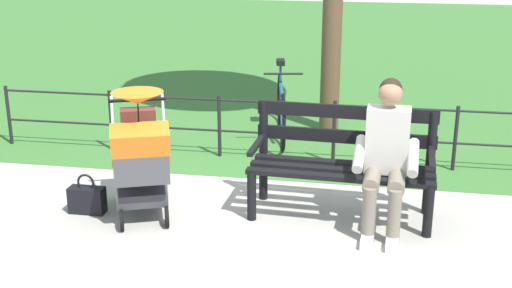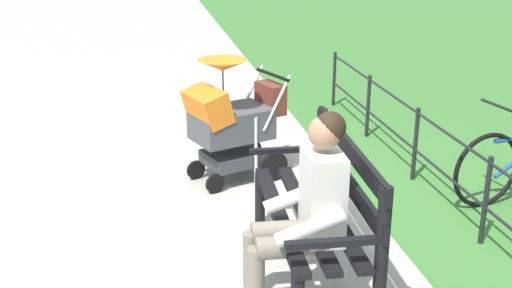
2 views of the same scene
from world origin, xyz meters
The scene contains 6 objects.
ground_plane centered at (0.00, 0.00, 0.00)m, with size 60.00×60.00×0.00m, color #ADA89E.
park_bench centered at (-0.79, -0.12, 0.53)m, with size 1.62×0.67×0.96m.
person_on_bench centered at (-1.16, 0.11, 0.68)m, with size 0.55×0.74×1.28m.
stroller centered at (0.94, 0.25, 0.59)m, with size 0.77×1.00×1.15m.
handbag centered at (1.46, 0.28, 0.13)m, with size 0.32×0.14×0.37m.
park_fence centered at (0.00, -1.42, 0.41)m, with size 6.34×0.04×0.70m.
Camera 2 is at (-4.59, 1.05, 2.36)m, focal length 45.39 mm.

